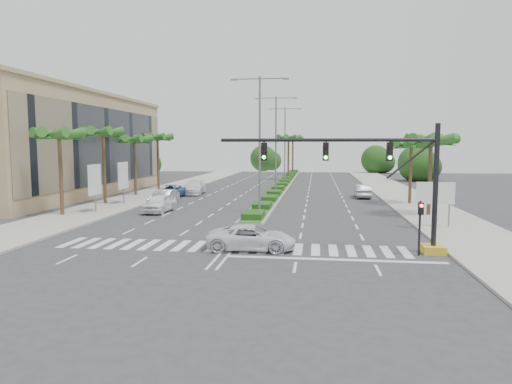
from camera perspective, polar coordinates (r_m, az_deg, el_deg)
ground at (r=27.17m, az=-3.23°, el=-6.92°), size 160.00×160.00×0.00m
footpath_right at (r=47.52m, az=19.93°, el=-1.71°), size 6.00×120.00×0.15m
footpath_left at (r=50.61m, az=-16.00°, el=-1.15°), size 6.00×120.00×0.15m
median at (r=71.45m, az=3.54°, el=1.03°), size 2.20×75.00×0.20m
median_grass at (r=71.44m, az=3.54°, el=1.12°), size 1.80×75.00×0.04m
building at (r=60.57m, az=-23.31°, el=5.32°), size 12.00×36.00×12.00m
signal_gantry at (r=26.50m, az=16.83°, el=0.10°), size 12.60×1.20×7.20m
pedestrian_signal at (r=26.26m, az=19.84°, el=-3.16°), size 0.28×0.36×3.00m
direction_sign at (r=35.25m, az=21.50°, el=-0.36°), size 2.70×0.11×3.40m
billboard_near at (r=42.84m, az=-19.52°, el=1.41°), size 0.18×2.10×4.35m
billboard_far at (r=48.25m, az=-16.28°, el=1.95°), size 0.18×2.10×4.35m
palm_left_near at (r=41.97m, az=-23.38°, el=6.28°), size 4.57×4.68×7.55m
palm_left_mid at (r=49.01m, az=-18.57°, el=6.76°), size 4.57×4.68×7.95m
palm_left_far at (r=56.30m, az=-14.95°, el=6.10°), size 4.57×4.68×7.35m
palm_left_end at (r=63.77m, az=-12.20°, el=6.44°), size 4.57×4.68×7.75m
palm_right_near at (r=41.15m, az=21.04°, el=5.71°), size 4.57×4.68×7.05m
palm_right_far at (r=48.97m, az=18.86°, el=5.39°), size 4.57×4.68×6.75m
palm_median_a at (r=81.20m, az=4.08°, el=6.58°), size 4.57×4.68×8.05m
palm_median_b at (r=96.17m, az=4.63°, el=6.44°), size 4.57×4.68×8.05m
streetlight_near at (r=40.36m, az=0.47°, el=6.95°), size 5.10×0.25×12.00m
streetlight_mid at (r=56.26m, az=2.50°, el=6.60°), size 5.10×0.25×12.00m
streetlight_far at (r=72.21m, az=3.63°, el=6.40°), size 5.10×0.25×12.00m
car_parked_a at (r=42.16m, az=-12.01°, el=-1.38°), size 2.17×4.92×1.65m
car_parked_b at (r=46.35m, az=-11.44°, el=-0.74°), size 1.82×4.99×1.63m
car_parked_c at (r=53.66m, az=-10.70°, el=0.06°), size 2.75×5.44×1.47m
car_parked_d at (r=57.32m, az=-7.71°, el=0.55°), size 2.64×5.81×1.65m
car_crossing at (r=26.36m, az=-0.57°, el=-5.73°), size 5.21×2.57×1.42m
car_right at (r=54.30m, az=13.18°, el=0.11°), size 1.64×4.68×1.54m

